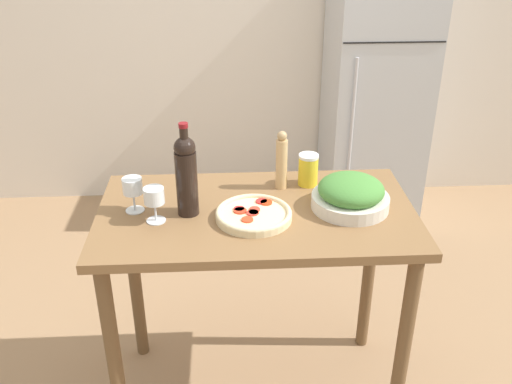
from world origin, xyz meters
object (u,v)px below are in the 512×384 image
at_px(wine_glass_near, 154,198).
at_px(homemade_pizza, 254,214).
at_px(salad_bowl, 351,194).
at_px(pepper_mill, 282,161).
at_px(refrigerator, 375,92).
at_px(wine_bottle, 186,174).
at_px(wine_glass_far, 133,187).
at_px(salt_canister, 308,170).

relative_size(wine_glass_near, homemade_pizza, 0.48).
relative_size(wine_glass_near, salad_bowl, 0.46).
bearing_deg(pepper_mill, refrigerator, 62.49).
distance_m(salad_bowl, homemade_pizza, 0.38).
distance_m(pepper_mill, homemade_pizza, 0.29).
relative_size(pepper_mill, salad_bowl, 0.83).
bearing_deg(wine_bottle, wine_glass_near, -155.08).
bearing_deg(pepper_mill, wine_glass_near, -153.01).
bearing_deg(wine_glass_far, salad_bowl, -1.37).
bearing_deg(homemade_pizza, wine_glass_far, 169.29).
relative_size(wine_glass_far, salt_canister, 1.02).
bearing_deg(refrigerator, wine_bottle, -124.40).
bearing_deg(pepper_mill, homemade_pizza, -116.74).
bearing_deg(salad_bowl, wine_bottle, -179.15).
bearing_deg(salad_bowl, pepper_mill, 143.34).
bearing_deg(salt_canister, wine_glass_far, -164.88).
height_order(refrigerator, salt_canister, refrigerator).
height_order(wine_bottle, salad_bowl, wine_bottle).
bearing_deg(refrigerator, salad_bowl, -107.23).
relative_size(refrigerator, pepper_mill, 7.12).
distance_m(refrigerator, pepper_mill, 1.62).
height_order(wine_glass_far, salt_canister, wine_glass_far).
bearing_deg(wine_glass_near, salt_canister, 24.15).
height_order(wine_glass_near, salad_bowl, wine_glass_near).
distance_m(wine_bottle, wine_glass_near, 0.14).
relative_size(refrigerator, salad_bowl, 5.91).
xyz_separation_m(wine_glass_near, wine_glass_far, (-0.09, 0.08, 0.00)).
bearing_deg(pepper_mill, salad_bowl, -36.66).
height_order(pepper_mill, salad_bowl, pepper_mill).
relative_size(wine_bottle, salt_canister, 2.69).
xyz_separation_m(refrigerator, homemade_pizza, (-0.87, -1.68, 0.08)).
distance_m(refrigerator, wine_glass_near, 2.08).
relative_size(wine_glass_near, wine_glass_far, 1.00).
bearing_deg(wine_glass_far, wine_bottle, -8.02).
xyz_separation_m(wine_bottle, salad_bowl, (0.61, 0.01, -0.11)).
distance_m(refrigerator, homemade_pizza, 1.89).
xyz_separation_m(wine_bottle, salt_canister, (0.48, 0.21, -0.10)).
distance_m(wine_bottle, salt_canister, 0.53).
bearing_deg(wine_bottle, pepper_mill, 27.63).
distance_m(salad_bowl, salt_canister, 0.24).
distance_m(wine_glass_far, pepper_mill, 0.59).
height_order(wine_bottle, homemade_pizza, wine_bottle).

